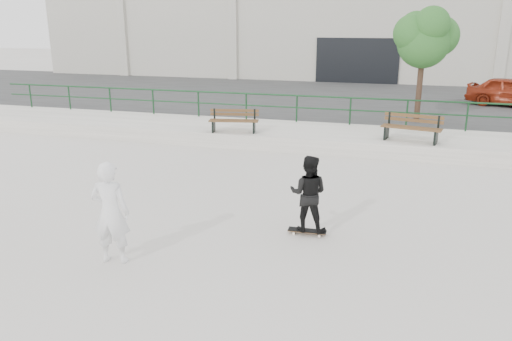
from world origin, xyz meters
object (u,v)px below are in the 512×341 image
(bench_left, at_px, (234,121))
(tree, at_px, (425,36))
(bench_right, at_px, (412,128))
(seated_skater, at_px, (111,213))
(red_car, at_px, (512,92))
(skateboard, at_px, (307,231))
(standing_skater, at_px, (308,194))

(bench_left, distance_m, tree, 7.68)
(bench_left, xyz_separation_m, bench_right, (5.87, 0.27, 0.04))
(seated_skater, bearing_deg, red_car, -127.36)
(tree, relative_size, red_car, 1.11)
(tree, relative_size, skateboard, 5.34)
(red_car, relative_size, skateboard, 4.83)
(bench_right, relative_size, red_car, 0.50)
(red_car, height_order, standing_skater, red_car)
(skateboard, bearing_deg, bench_left, 117.49)
(tree, xyz_separation_m, skateboard, (-2.30, -10.43, -3.58))
(seated_skater, bearing_deg, bench_left, -94.24)
(bench_right, xyz_separation_m, skateboard, (-2.03, -7.00, -0.85))
(skateboard, xyz_separation_m, seated_skater, (-3.14, -2.15, 0.87))
(tree, xyz_separation_m, red_car, (4.10, 4.88, -2.51))
(tree, relative_size, seated_skater, 2.23)
(red_car, height_order, skateboard, red_car)
(red_car, relative_size, standing_skater, 2.41)
(bench_left, xyz_separation_m, red_car, (10.24, 8.58, 0.26))
(standing_skater, bearing_deg, bench_right, -106.26)
(bench_left, height_order, seated_skater, seated_skater)
(bench_right, bearing_deg, red_car, 74.28)
(tree, distance_m, skateboard, 11.26)
(tree, bearing_deg, skateboard, -102.41)
(skateboard, distance_m, standing_skater, 0.81)
(bench_left, height_order, skateboard, bench_left)
(standing_skater, bearing_deg, bench_left, -60.37)
(standing_skater, relative_size, seated_skater, 0.83)
(bench_right, height_order, seated_skater, seated_skater)
(skateboard, bearing_deg, tree, 75.39)
(tree, bearing_deg, bench_right, -94.36)
(bench_left, bearing_deg, red_car, 28.69)
(seated_skater, bearing_deg, tree, -122.08)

